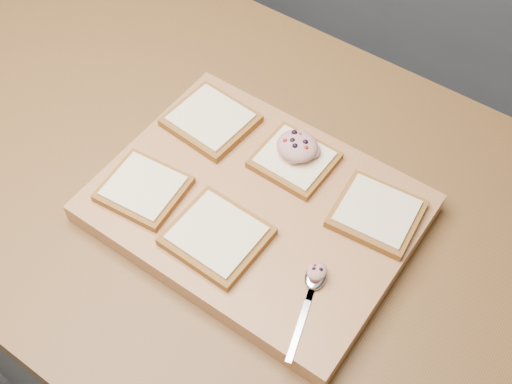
% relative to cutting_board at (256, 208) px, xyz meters
% --- Properties ---
extents(ground, '(4.00, 4.00, 0.00)m').
position_rel_cutting_board_xyz_m(ground, '(-0.03, 0.02, -0.92)').
color(ground, '#515459').
rests_on(ground, ground).
extents(island_counter, '(2.00, 0.80, 0.90)m').
position_rel_cutting_board_xyz_m(island_counter, '(-0.03, 0.02, -0.47)').
color(island_counter, slate).
rests_on(island_counter, ground).
extents(cutting_board, '(0.46, 0.35, 0.04)m').
position_rel_cutting_board_xyz_m(cutting_board, '(0.00, 0.00, 0.00)').
color(cutting_board, tan).
rests_on(cutting_board, island_counter).
extents(bread_far_left, '(0.14, 0.13, 0.02)m').
position_rel_cutting_board_xyz_m(bread_far_left, '(-0.15, 0.09, 0.03)').
color(bread_far_left, olive).
rests_on(bread_far_left, cutting_board).
extents(bread_far_center, '(0.12, 0.11, 0.02)m').
position_rel_cutting_board_xyz_m(bread_far_center, '(0.01, 0.10, 0.03)').
color(bread_far_center, olive).
rests_on(bread_far_center, cutting_board).
extents(bread_far_right, '(0.13, 0.12, 0.02)m').
position_rel_cutting_board_xyz_m(bread_far_right, '(0.16, 0.08, 0.03)').
color(bread_far_right, olive).
rests_on(bread_far_right, cutting_board).
extents(bread_near_left, '(0.13, 0.12, 0.02)m').
position_rel_cutting_board_xyz_m(bread_near_left, '(-0.15, -0.08, 0.03)').
color(bread_near_left, olive).
rests_on(bread_near_left, cutting_board).
extents(bread_near_center, '(0.13, 0.12, 0.02)m').
position_rel_cutting_board_xyz_m(bread_near_center, '(-0.01, -0.09, 0.03)').
color(bread_near_center, olive).
rests_on(bread_near_center, cutting_board).
extents(tuna_salad_dollop, '(0.07, 0.06, 0.03)m').
position_rel_cutting_board_xyz_m(tuna_salad_dollop, '(0.00, 0.10, 0.05)').
color(tuna_salad_dollop, '#D69689').
rests_on(tuna_salad_dollop, bread_far_center).
extents(spoon, '(0.06, 0.15, 0.01)m').
position_rel_cutting_board_xyz_m(spoon, '(0.15, -0.07, 0.02)').
color(spoon, silver).
rests_on(spoon, cutting_board).
extents(spoon_salad, '(0.03, 0.03, 0.02)m').
position_rel_cutting_board_xyz_m(spoon_salad, '(0.14, -0.06, 0.04)').
color(spoon_salad, '#D69689').
rests_on(spoon_salad, spoon).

